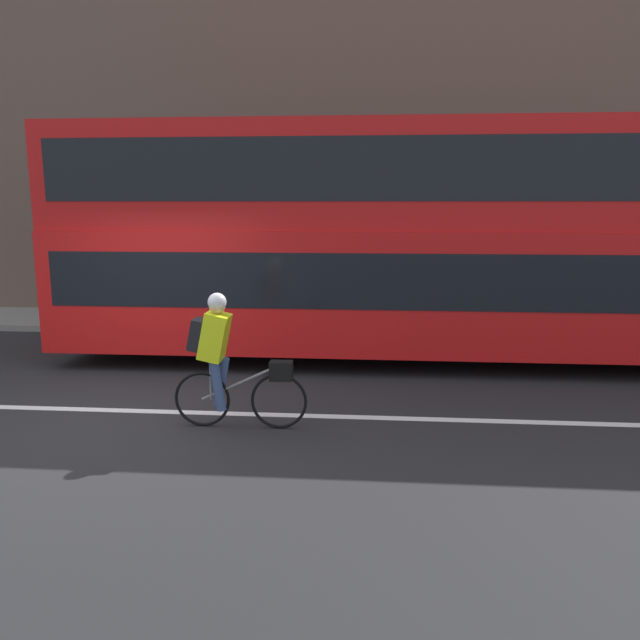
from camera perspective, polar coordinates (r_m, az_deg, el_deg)
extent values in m
plane|color=#232326|center=(8.23, -18.45, -8.21)|extent=(80.00, 80.00, 0.00)
cube|color=silver|center=(8.36, -18.03, -7.85)|extent=(50.00, 0.14, 0.01)
cube|color=gray|center=(13.57, -8.86, -0.15)|extent=(60.00, 2.16, 0.12)
cube|color=brown|center=(14.64, -8.20, 17.97)|extent=(60.00, 0.30, 8.93)
cylinder|color=black|center=(10.86, -10.54, -0.63)|extent=(0.98, 0.30, 0.98)
cube|color=red|center=(10.38, 9.08, 3.06)|extent=(11.73, 2.52, 1.88)
cube|color=black|center=(10.35, 9.12, 4.29)|extent=(11.26, 2.54, 0.83)
cube|color=red|center=(10.30, 9.38, 12.73)|extent=(11.73, 2.42, 1.62)
cube|color=black|center=(10.30, 9.39, 13.18)|extent=(11.26, 2.44, 0.90)
torus|color=black|center=(7.27, -3.78, -7.42)|extent=(0.66, 0.04, 0.66)
torus|color=black|center=(7.46, -10.71, -7.13)|extent=(0.66, 0.04, 0.66)
cylinder|color=slate|center=(7.29, -7.33, -5.71)|extent=(0.92, 0.03, 0.45)
cylinder|color=slate|center=(7.36, -9.96, -5.38)|extent=(0.03, 0.03, 0.48)
cube|color=black|center=(7.16, -3.58, -4.65)|extent=(0.26, 0.16, 0.22)
cube|color=#D8EA19|center=(7.22, -9.61, -1.49)|extent=(0.37, 0.32, 0.58)
cube|color=black|center=(7.27, -11.14, -1.30)|extent=(0.21, 0.26, 0.38)
cylinder|color=#384C7A|center=(7.43, -9.00, -5.58)|extent=(0.21, 0.11, 0.59)
cylinder|color=#384C7A|center=(7.27, -9.34, -5.98)|extent=(0.19, 0.11, 0.59)
sphere|color=tan|center=(7.15, -9.39, 1.29)|extent=(0.19, 0.19, 0.19)
sphere|color=silver|center=(7.14, -9.40, 1.63)|extent=(0.21, 0.21, 0.21)
cylinder|color=#59595B|center=(13.90, -17.28, 5.49)|extent=(0.07, 0.07, 2.64)
cube|color=#1959B2|center=(13.81, -17.60, 9.97)|extent=(0.36, 0.02, 0.36)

